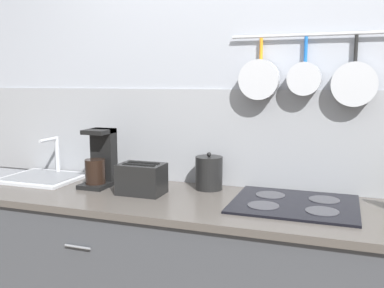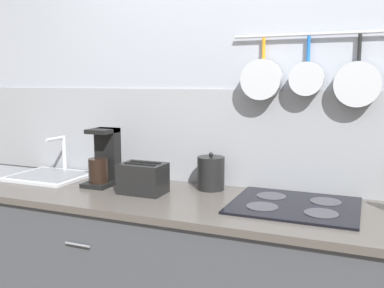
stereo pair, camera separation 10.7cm
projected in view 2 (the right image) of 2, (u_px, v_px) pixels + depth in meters
The scene contains 7 objects.
wall_back at pixel (275, 121), 2.32m from camera, with size 7.20×0.15×2.60m.
countertop at pixel (256, 210), 2.04m from camera, with size 3.22×0.67×0.03m.
sink_basin at pixel (50, 174), 2.66m from camera, with size 0.46×0.40×0.24m.
coffee_maker at pixel (104, 161), 2.46m from camera, with size 0.15×0.22×0.32m.
toaster at pixel (143, 178), 2.27m from camera, with size 0.25×0.16×0.17m.
kettle at pixel (211, 173), 2.35m from camera, with size 0.15×0.15×0.21m.
cooktop at pixel (294, 205), 2.04m from camera, with size 0.59×0.50×0.01m.
Camera 2 is at (0.47, -1.94, 1.50)m, focal length 40.00 mm.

